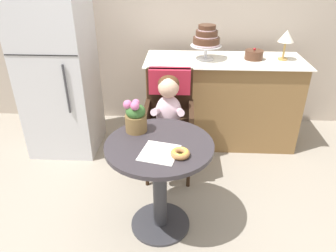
# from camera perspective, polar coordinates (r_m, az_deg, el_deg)

# --- Properties ---
(ground_plane) EXTENTS (8.00, 8.00, 0.00)m
(ground_plane) POSITION_cam_1_polar(r_m,az_deg,el_deg) (2.53, -1.36, -17.18)
(ground_plane) COLOR gray
(back_wall) EXTENTS (4.80, 0.10, 2.70)m
(back_wall) POSITION_cam_1_polar(r_m,az_deg,el_deg) (3.64, 0.60, 21.28)
(back_wall) COLOR #B2A393
(back_wall) RESTS_ON ground
(cafe_table) EXTENTS (0.72, 0.72, 0.72)m
(cafe_table) POSITION_cam_1_polar(r_m,az_deg,el_deg) (2.19, -1.52, -7.87)
(cafe_table) COLOR #332D33
(cafe_table) RESTS_ON ground
(wicker_chair) EXTENTS (0.42, 0.45, 0.95)m
(wicker_chair) POSITION_cam_1_polar(r_m,az_deg,el_deg) (2.76, 0.22, 3.50)
(wicker_chair) COLOR #332114
(wicker_chair) RESTS_ON ground
(seated_child) EXTENTS (0.27, 0.32, 0.73)m
(seated_child) POSITION_cam_1_polar(r_m,az_deg,el_deg) (2.61, 0.06, 2.81)
(seated_child) COLOR silver
(seated_child) RESTS_ON ground
(paper_napkin) EXTENTS (0.27, 0.28, 0.00)m
(paper_napkin) POSITION_cam_1_polar(r_m,az_deg,el_deg) (1.98, -1.56, -4.80)
(paper_napkin) COLOR white
(paper_napkin) RESTS_ON cafe_table
(donut_front) EXTENTS (0.12, 0.12, 0.04)m
(donut_front) POSITION_cam_1_polar(r_m,az_deg,el_deg) (1.94, 2.20, -4.86)
(donut_front) COLOR #AD7542
(donut_front) RESTS_ON cafe_table
(flower_vase) EXTENTS (0.16, 0.15, 0.24)m
(flower_vase) POSITION_cam_1_polar(r_m,az_deg,el_deg) (2.18, -5.83, 1.71)
(flower_vase) COLOR brown
(flower_vase) RESTS_ON cafe_table
(display_counter) EXTENTS (1.56, 0.62, 0.90)m
(display_counter) POSITION_cam_1_polar(r_m,az_deg,el_deg) (3.37, 9.54, 4.41)
(display_counter) COLOR olive
(display_counter) RESTS_ON ground
(tiered_cake_stand) EXTENTS (0.30, 0.30, 0.33)m
(tiered_cake_stand) POSITION_cam_1_polar(r_m,az_deg,el_deg) (3.15, 6.91, 15.34)
(tiered_cake_stand) COLOR silver
(tiered_cake_stand) RESTS_ON display_counter
(round_layer_cake) EXTENTS (0.18, 0.18, 0.11)m
(round_layer_cake) POSITION_cam_1_polar(r_m,az_deg,el_deg) (3.27, 15.16, 12.24)
(round_layer_cake) COLOR #4C2D1E
(round_layer_cake) RESTS_ON display_counter
(table_lamp) EXTENTS (0.15, 0.15, 0.28)m
(table_lamp) POSITION_cam_1_polar(r_m,az_deg,el_deg) (3.30, 20.48, 14.68)
(table_lamp) COLOR #B28C47
(table_lamp) RESTS_ON display_counter
(refrigerator) EXTENTS (0.64, 0.63, 1.70)m
(refrigerator) POSITION_cam_1_polar(r_m,az_deg,el_deg) (3.24, -19.19, 9.75)
(refrigerator) COLOR silver
(refrigerator) RESTS_ON ground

